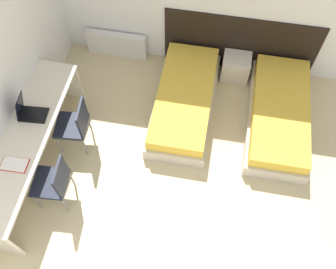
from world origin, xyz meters
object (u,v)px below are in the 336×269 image
(bed_near_door, at_px, (278,115))
(nightstand, at_px, (236,67))
(chair_near_laptop, at_px, (75,124))
(chair_near_notebook, at_px, (54,181))
(laptop, at_px, (29,112))
(bed_near_window, at_px, (184,101))

(bed_near_door, bearing_deg, nightstand, 131.15)
(chair_near_laptop, relative_size, chair_near_notebook, 1.00)
(nightstand, relative_size, laptop, 1.16)
(chair_near_laptop, distance_m, chair_near_notebook, 0.87)
(bed_near_window, xyz_separation_m, chair_near_laptop, (-1.40, -0.88, 0.31))
(nightstand, distance_m, laptop, 3.24)
(nightstand, xyz_separation_m, laptop, (-2.64, -1.79, 0.60))
(chair_near_laptop, bearing_deg, chair_near_notebook, -95.60)
(laptop, bearing_deg, bed_near_window, 22.45)
(chair_near_notebook, height_order, laptop, laptop)
(nightstand, height_order, laptop, laptop)
(nightstand, bearing_deg, chair_near_notebook, -129.38)
(bed_near_window, bearing_deg, chair_near_notebook, -128.52)
(bed_near_door, relative_size, laptop, 5.25)
(bed_near_window, distance_m, chair_near_notebook, 2.26)
(nightstand, height_order, chair_near_notebook, chair_near_notebook)
(bed_near_door, distance_m, laptop, 3.54)
(bed_near_window, bearing_deg, chair_near_laptop, -147.78)
(bed_near_window, relative_size, nightstand, 4.54)
(bed_near_window, height_order, chair_near_laptop, chair_near_laptop)
(nightstand, relative_size, chair_near_notebook, 0.48)
(nightstand, bearing_deg, bed_near_door, -48.85)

